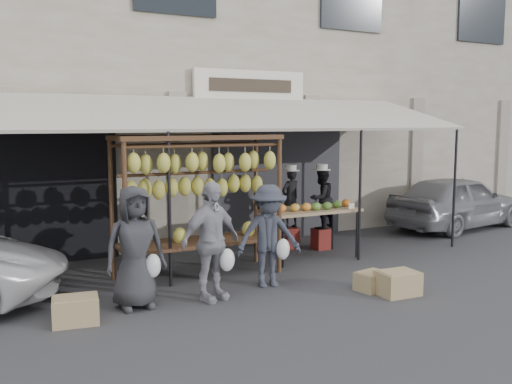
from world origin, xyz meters
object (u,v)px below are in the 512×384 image
Objects in this scene: vendor_right at (321,198)px; sedan at (457,202)px; vendor_left at (290,198)px; customer_mid at (211,241)px; crate_far at (75,310)px; produce_table at (311,210)px; banana_rack at (199,178)px; crate_near_b at (398,283)px; crate_near_a at (372,281)px; customer_right at (268,236)px; customer_left at (135,247)px.

sedan is at bearing 168.83° from vendor_right.
vendor_right reaches higher than vendor_left.
vendor_left is 0.70× the size of customer_mid.
customer_mid reaches higher than crate_far.
sedan is (4.48, -0.01, -0.35)m from vendor_left.
produce_table is 2.90m from customer_mid.
banana_rack is at bearing -174.54° from produce_table.
crate_near_b is at bearing -39.54° from customer_mid.
banana_rack is at bearing 136.46° from crate_near_a.
crate_near_b is 5.76m from sedan.
customer_right reaches higher than produce_table.
produce_table is 1.12× the size of customer_right.
customer_left is 1.07m from crate_far.
customer_right is 2.83× the size of crate_far.
crate_near_a is (1.94, -1.84, -1.44)m from banana_rack.
crate_far is at bearing 96.82° from sedan.
customer_right is 1.96m from crate_near_b.
customer_right is at bearing 144.42° from crate_near_a.
banana_rack is 2.27× the size of vendor_left.
crate_far is at bearing -162.56° from customer_right.
sedan is (4.59, 0.89, -0.25)m from produce_table.
crate_near_b is (-0.70, -2.95, -0.82)m from vendor_right.
customer_left is at bearing 153.55° from customer_mid.
crate_far is (-0.82, -0.23, -0.65)m from customer_left.
customer_left is 3.00× the size of crate_far.
customer_mid is (-3.14, -1.94, -0.16)m from vendor_right.
vendor_left reaches higher than crate_near_a.
produce_table is 3.15× the size of crate_far.
customer_left reaches higher than sedan.
vendor_right is (0.59, 0.55, 0.11)m from produce_table.
customer_right is at bearing -142.48° from produce_table.
banana_rack reaches higher than customer_left.
customer_mid is 1.08× the size of customer_right.
crate_near_b is at bearing -12.52° from crate_far.
crate_near_b is (1.41, -1.23, -0.59)m from customer_right.
sedan is (7.14, 2.28, -0.20)m from customer_mid.
crate_far is 9.27m from sedan.
banana_rack reaches higher than crate_near_a.
customer_left is at bearing 161.05° from crate_near_b.
crate_near_b is (-0.11, -2.40, -0.71)m from produce_table.
customer_left is at bearing -142.50° from banana_rack.
produce_table is 4.66m from crate_far.
banana_rack is 6.98m from sedan.
sedan reaches higher than crate_near_a.
customer_mid reaches higher than produce_table.
customer_left is (-4.14, -1.77, -0.18)m from vendor_right.
produce_table is at bearing 87.27° from crate_near_b.
customer_left is 1.02m from customer_mid.
customer_left is at bearing 165.64° from crate_near_a.
vendor_left is 3.51m from customer_mid.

